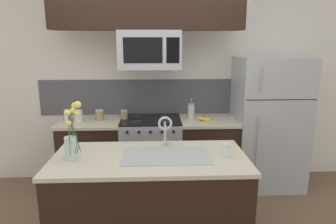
% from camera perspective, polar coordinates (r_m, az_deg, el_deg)
% --- Properties ---
extents(rear_partition, '(5.20, 0.10, 2.60)m').
position_cam_1_polar(rear_partition, '(4.13, 0.86, 5.09)').
color(rear_partition, silver).
rests_on(rear_partition, ground).
extents(splash_band, '(2.98, 0.01, 0.48)m').
position_cam_1_polar(splash_band, '(4.09, -3.30, 2.86)').
color(splash_band, '#4C4C51').
rests_on(splash_band, rear_partition).
extents(back_counter_left, '(0.78, 0.65, 0.91)m').
position_cam_1_polar(back_counter_left, '(4.05, -14.11, -7.84)').
color(back_counter_left, black).
rests_on(back_counter_left, ground).
extents(back_counter_right, '(0.75, 0.65, 0.91)m').
position_cam_1_polar(back_counter_right, '(4.02, 7.44, -7.68)').
color(back_counter_right, black).
rests_on(back_counter_right, ground).
extents(stove_range, '(0.76, 0.64, 0.93)m').
position_cam_1_polar(stove_range, '(3.96, -3.23, -7.82)').
color(stove_range, '#A8AAAF').
rests_on(stove_range, ground).
extents(microwave, '(0.74, 0.40, 0.45)m').
position_cam_1_polar(microwave, '(3.68, -3.50, 11.72)').
color(microwave, '#A8AAAF').
extents(upper_cabinet_band, '(2.23, 0.34, 0.60)m').
position_cam_1_polar(upper_cabinet_band, '(3.68, -3.95, 19.93)').
color(upper_cabinet_band, black).
extents(refrigerator, '(0.87, 0.74, 1.70)m').
position_cam_1_polar(refrigerator, '(4.13, 18.47, -1.95)').
color(refrigerator, '#A8AAAF').
rests_on(refrigerator, ground).
extents(storage_jar_tall, '(0.08, 0.08, 0.15)m').
position_cam_1_polar(storage_jar_tall, '(3.94, -18.56, -0.64)').
color(storage_jar_tall, silver).
rests_on(storage_jar_tall, back_counter_left).
extents(storage_jar_medium, '(0.10, 0.10, 0.18)m').
position_cam_1_polar(storage_jar_medium, '(3.91, -16.72, -0.41)').
color(storage_jar_medium, silver).
rests_on(storage_jar_medium, back_counter_left).
extents(storage_jar_short, '(0.10, 0.10, 0.13)m').
position_cam_1_polar(storage_jar_short, '(3.90, -12.89, -0.56)').
color(storage_jar_short, '#997F5B').
rests_on(storage_jar_short, back_counter_left).
extents(storage_jar_squat, '(0.09, 0.09, 0.12)m').
position_cam_1_polar(storage_jar_squat, '(3.87, -8.33, -0.55)').
color(storage_jar_squat, '#997F5B').
rests_on(storage_jar_squat, back_counter_left).
extents(banana_bunch, '(0.19, 0.16, 0.08)m').
position_cam_1_polar(banana_bunch, '(3.81, 6.98, -1.32)').
color(banana_bunch, yellow).
rests_on(banana_bunch, back_counter_right).
extents(french_press, '(0.09, 0.09, 0.27)m').
position_cam_1_polar(french_press, '(3.89, 4.41, 0.19)').
color(french_press, silver).
rests_on(french_press, back_counter_right).
extents(island_counter, '(1.69, 0.82, 0.91)m').
position_cam_1_polar(island_counter, '(2.83, -3.38, -17.00)').
color(island_counter, black).
rests_on(island_counter, ground).
extents(kitchen_sink, '(0.76, 0.43, 0.16)m').
position_cam_1_polar(kitchen_sink, '(2.66, -0.39, -9.76)').
color(kitchen_sink, '#ADAFB5').
rests_on(kitchen_sink, island_counter).
extents(sink_faucet, '(0.14, 0.14, 0.31)m').
position_cam_1_polar(sink_faucet, '(2.77, -0.55, -2.95)').
color(sink_faucet, '#B7BABF').
rests_on(sink_faucet, island_counter).
extents(drinking_glass, '(0.06, 0.06, 0.12)m').
position_cam_1_polar(drinking_glass, '(2.64, 10.98, -7.15)').
color(drinking_glass, silver).
rests_on(drinking_glass, island_counter).
extents(flower_vase, '(0.17, 0.21, 0.51)m').
position_cam_1_polar(flower_vase, '(2.63, -17.89, -5.26)').
color(flower_vase, silver).
rests_on(flower_vase, island_counter).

